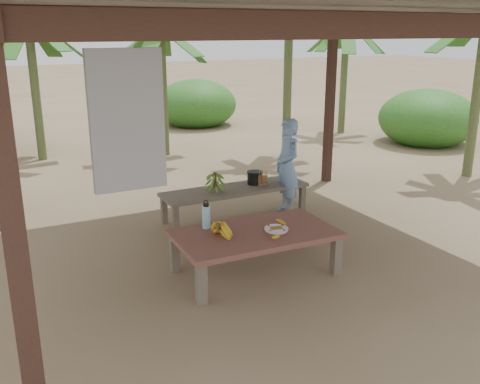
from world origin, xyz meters
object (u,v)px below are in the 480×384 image
work_table (255,237)px  water_flask (206,216)px  ripe_banana_bunch (218,230)px  plate (276,229)px  cooking_pot (255,178)px  bench (235,192)px  woman (287,167)px

work_table → water_flask: water_flask is taller
work_table → water_flask: size_ratio=5.48×
work_table → water_flask: bearing=142.6°
ripe_banana_bunch → water_flask: 0.34m
work_table → plate: bearing=-18.7°
cooking_pot → plate: bearing=-111.9°
bench → ripe_banana_bunch: size_ratio=7.41×
cooking_pot → woman: (0.43, -0.22, 0.17)m
work_table → cooking_pot: cooking_pot is taller
ripe_banana_bunch → water_flask: bearing=89.0°
water_flask → work_table: bearing=-39.2°
ripe_banana_bunch → woman: bearing=40.5°
bench → woman: 0.87m
bench → water_flask: bearing=-127.5°
ripe_banana_bunch → woman: size_ratio=0.21×
bench → work_table: bearing=-110.2°
bench → water_flask: size_ratio=6.59×
bench → cooking_pot: 0.39m
ripe_banana_bunch → cooking_pot: 2.33m
water_flask → cooking_pot: 2.08m
ripe_banana_bunch → cooking_pot: bearing=51.6°
cooking_pot → bench: bearing=-170.4°
work_table → bench: bearing=71.9°
cooking_pot → woman: size_ratio=0.16×
work_table → cooking_pot: 2.11m
work_table → water_flask: 0.61m
work_table → plate: (0.23, -0.08, 0.08)m
work_table → cooking_pot: (1.00, 1.85, 0.11)m
water_flask → plate: bearing=-33.7°
water_flask → cooking_pot: water_flask is taller
ripe_banana_bunch → cooking_pot: ripe_banana_bunch is taller
woman → water_flask: bearing=-49.8°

